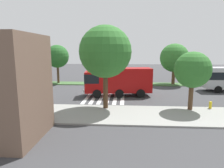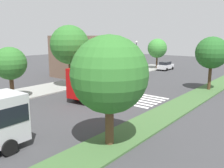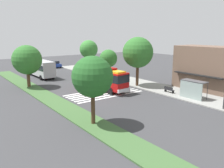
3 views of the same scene
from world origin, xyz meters
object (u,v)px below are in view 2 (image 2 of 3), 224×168
object	(u,v)px
fire_truck	(100,79)
sidewalk_tree_east	(157,48)
median_tree_far_west	(109,75)
sidewalk_tree_center	(70,45)
median_tree_west	(212,53)
parked_car_mid	(165,66)
sidewalk_tree_west	(10,64)
bus_stop_shelter	(114,66)
bench_near_shelter	(99,77)
street_lamp	(136,54)

from	to	relation	value
fire_truck	sidewalk_tree_east	bearing A→B (deg)	7.23
sidewalk_tree_east	median_tree_far_west	xyz separation A→B (m)	(-34.67, -15.30, 0.28)
sidewalk_tree_center	median_tree_west	bearing A→B (deg)	-56.44
parked_car_mid	sidewalk_tree_west	distance (m)	32.78
parked_car_mid	sidewalk_tree_west	size ratio (longest dim) A/B	0.77
parked_car_mid	sidewalk_tree_center	world-z (taller)	sidewalk_tree_center
bus_stop_shelter	median_tree_west	size ratio (longest dim) A/B	0.51
sidewalk_tree_east	median_tree_far_west	world-z (taller)	median_tree_far_west
fire_truck	median_tree_far_west	bearing A→B (deg)	-142.57
fire_truck	bench_near_shelter	xyz separation A→B (m)	(7.35, 6.78, -1.46)
parked_car_mid	median_tree_west	distance (m)	19.52
parked_car_mid	bench_near_shelter	xyz separation A→B (m)	(-17.57, 2.82, -0.31)
fire_truck	median_tree_far_west	distance (m)	13.43
sidewalk_tree_east	median_tree_west	size ratio (longest dim) A/B	0.92
median_tree_far_west	median_tree_west	distance (m)	20.49
sidewalk_tree_west	median_tree_west	xyz separation A→B (m)	(18.63, -15.30, 0.80)
bus_stop_shelter	sidewalk_tree_east	world-z (taller)	sidewalk_tree_east
bus_stop_shelter	sidewalk_tree_center	world-z (taller)	sidewalk_tree_center
sidewalk_tree_center	median_tree_far_west	xyz separation A→B (m)	(-10.34, -15.30, -1.14)
parked_car_mid	bus_stop_shelter	distance (m)	13.91
street_lamp	median_tree_far_west	size ratio (longest dim) A/B	0.85
sidewalk_tree_west	median_tree_west	distance (m)	24.12
street_lamp	median_tree_west	world-z (taller)	median_tree_west
street_lamp	sidewalk_tree_west	distance (m)	24.09
sidewalk_tree_center	parked_car_mid	bearing A→B (deg)	-5.23
parked_car_mid	bus_stop_shelter	xyz separation A→B (m)	(-13.57, 2.85, 0.99)
parked_car_mid	bus_stop_shelter	world-z (taller)	bus_stop_shelter
parked_car_mid	fire_truck	bearing A→B (deg)	-172.39
fire_truck	median_tree_far_west	world-z (taller)	median_tree_far_west
street_lamp	parked_car_mid	bearing A→B (deg)	-12.02
sidewalk_tree_center	sidewalk_tree_east	xyz separation A→B (m)	(24.33, 0.00, -1.42)
median_tree_far_west	median_tree_west	xyz separation A→B (m)	(20.49, -0.00, 0.22)
median_tree_far_west	median_tree_west	world-z (taller)	median_tree_far_west
bench_near_shelter	sidewalk_tree_center	bearing A→B (deg)	-174.55
bench_near_shelter	sidewalk_tree_west	bearing A→B (deg)	-177.63
sidewalk_tree_east	sidewalk_tree_west	bearing A→B (deg)	-180.00
street_lamp	sidewalk_tree_west	bearing A→B (deg)	179.05
bench_near_shelter	median_tree_west	world-z (taller)	median_tree_west
street_lamp	median_tree_far_west	world-z (taller)	median_tree_far_west
sidewalk_tree_west	sidewalk_tree_center	size ratio (longest dim) A/B	0.69
fire_truck	sidewalk_tree_west	bearing A→B (deg)	134.55
parked_car_mid	street_lamp	size ratio (longest dim) A/B	0.74
parked_car_mid	median_tree_west	bearing A→B (deg)	-138.15
sidewalk_tree_center	median_tree_far_west	bearing A→B (deg)	-124.06
bus_stop_shelter	median_tree_west	xyz separation A→B (m)	(-0.34, -15.94, 3.00)
fire_truck	sidewalk_tree_east	distance (m)	26.04
fire_truck	street_lamp	size ratio (longest dim) A/B	1.53
fire_truck	bus_stop_shelter	size ratio (longest dim) A/B	2.59
fire_truck	sidewalk_tree_west	world-z (taller)	sidewalk_tree_west
parked_car_mid	median_tree_west	size ratio (longest dim) A/B	0.65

